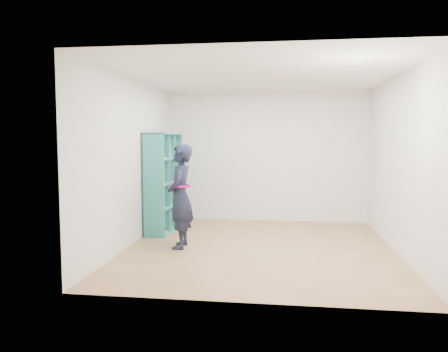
# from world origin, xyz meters

# --- Properties ---
(floor) EXTENTS (4.50, 4.50, 0.00)m
(floor) POSITION_xyz_m (0.00, 0.00, 0.00)
(floor) COLOR #8B623F
(floor) RESTS_ON ground
(ceiling) EXTENTS (4.50, 4.50, 0.00)m
(ceiling) POSITION_xyz_m (0.00, 0.00, 2.60)
(ceiling) COLOR white
(ceiling) RESTS_ON wall_back
(wall_left) EXTENTS (0.02, 4.50, 2.60)m
(wall_left) POSITION_xyz_m (-2.00, 0.00, 1.30)
(wall_left) COLOR silver
(wall_left) RESTS_ON floor
(wall_right) EXTENTS (0.02, 4.50, 2.60)m
(wall_right) POSITION_xyz_m (2.00, 0.00, 1.30)
(wall_right) COLOR silver
(wall_right) RESTS_ON floor
(wall_back) EXTENTS (4.00, 0.02, 2.60)m
(wall_back) POSITION_xyz_m (0.00, 2.25, 1.30)
(wall_back) COLOR silver
(wall_back) RESTS_ON floor
(wall_front) EXTENTS (4.00, 0.02, 2.60)m
(wall_front) POSITION_xyz_m (0.00, -2.25, 1.30)
(wall_front) COLOR silver
(wall_front) RESTS_ON floor
(bookshelf) EXTENTS (0.39, 1.32, 1.76)m
(bookshelf) POSITION_xyz_m (-1.83, 1.07, 0.86)
(bookshelf) COLOR teal
(bookshelf) RESTS_ON floor
(person) EXTENTS (0.43, 0.61, 1.58)m
(person) POSITION_xyz_m (-1.20, -0.13, 0.79)
(person) COLOR black
(person) RESTS_ON floor
(smartphone) EXTENTS (0.03, 0.10, 0.13)m
(smartphone) POSITION_xyz_m (-1.36, -0.06, 0.89)
(smartphone) COLOR silver
(smartphone) RESTS_ON person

